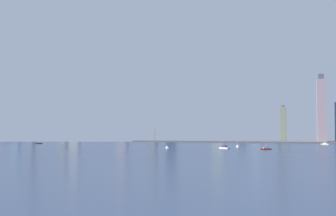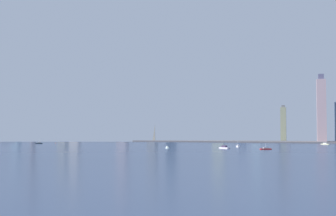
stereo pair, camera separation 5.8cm
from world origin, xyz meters
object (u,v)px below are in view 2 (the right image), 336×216
object	(u,v)px
boat_4	(325,144)
skyscraper_10	(284,104)
skyscraper_11	(219,118)
boat_3	(39,143)
skyscraper_5	(123,104)
boat_6	(167,148)
airplane	(166,46)
skyscraper_9	(152,118)
boat_5	(266,149)
skyscraper_3	(256,106)
skyscraper_7	(321,110)
skyscraper_0	(242,115)
skyscraper_2	(283,124)
boat_1	(1,141)
boat_0	(238,146)
skyscraper_8	(63,119)
boat_2	(224,148)
skyscraper_6	(16,123)
channel_buoy_0	(55,143)
skyscraper_1	(75,115)
skyscraper_4	(171,116)
observation_tower	(34,78)

from	to	relation	value
boat_4	skyscraper_10	bearing A→B (deg)	-38.16
skyscraper_11	boat_3	bearing A→B (deg)	-140.60
skyscraper_5	boat_6	distance (m)	405.87
airplane	skyscraper_9	bearing A→B (deg)	158.76
airplane	boat_5	bearing A→B (deg)	-146.52
skyscraper_3	skyscraper_7	distance (m)	152.69
skyscraper_0	skyscraper_11	distance (m)	63.50
skyscraper_2	boat_3	distance (m)	522.36
boat_1	boat_5	size ratio (longest dim) A/B	0.82
skyscraper_9	boat_3	distance (m)	262.89
skyscraper_2	boat_0	world-z (taller)	skyscraper_2
skyscraper_8	boat_2	world-z (taller)	skyscraper_8
boat_0	boat_3	size ratio (longest dim) A/B	0.78
skyscraper_5	skyscraper_10	world-z (taller)	skyscraper_5
skyscraper_6	channel_buoy_0	size ratio (longest dim) A/B	37.15
skyscraper_6	skyscraper_1	bearing A→B (deg)	-4.31
boat_1	channel_buoy_0	xyz separation A→B (m)	(190.04, -82.28, -0.25)
skyscraper_2	boat_0	xyz separation A→B (m)	(-59.26, -299.37, -37.61)
skyscraper_2	skyscraper_8	world-z (taller)	skyscraper_8
boat_0	skyscraper_9	bearing A→B (deg)	-163.50
boat_2	skyscraper_0	bearing A→B (deg)	-55.71
skyscraper_10	skyscraper_7	bearing A→B (deg)	-47.07
skyscraper_4	channel_buoy_0	distance (m)	283.75
boat_4	skyscraper_0	bearing A→B (deg)	-16.86
skyscraper_1	boat_3	size ratio (longest dim) A/B	10.88
boat_1	skyscraper_3	bearing A→B (deg)	52.58
skyscraper_11	boat_4	bearing A→B (deg)	-31.99
boat_4	skyscraper_9	bearing A→B (deg)	16.13
boat_0	airplane	size ratio (longest dim) A/B	0.44
skyscraper_0	skyscraper_4	distance (m)	167.80
skyscraper_4	boat_0	xyz separation A→B (m)	(193.50, -279.05, -56.85)
skyscraper_9	skyscraper_2	bearing A→B (deg)	11.72
boat_1	skyscraper_2	bearing A→B (deg)	49.09
skyscraper_11	boat_5	xyz separation A→B (m)	(134.51, -365.26, -52.81)
boat_6	airplane	bearing A→B (deg)	161.42
skyscraper_1	airplane	size ratio (longest dim) A/B	6.11
skyscraper_2	boat_0	bearing A→B (deg)	-101.20
skyscraper_3	skyscraper_11	distance (m)	91.77
boat_0	boat_1	bearing A→B (deg)	-131.63
boat_4	observation_tower	bearing A→B (deg)	20.84
boat_5	airplane	size ratio (longest dim) A/B	0.70
skyscraper_0	skyscraper_10	bearing A→B (deg)	4.14
skyscraper_0	airplane	world-z (taller)	airplane
boat_2	boat_5	distance (m)	61.89
skyscraper_0	boat_1	xyz separation A→B (m)	(-524.98, -190.23, -60.61)
skyscraper_6	boat_4	world-z (taller)	skyscraper_6
skyscraper_0	boat_6	distance (m)	420.33
boat_1	boat_4	xyz separation A→B (m)	(701.29, 10.16, -0.25)
skyscraper_0	airplane	xyz separation A→B (m)	(-173.75, -48.65, 164.36)
observation_tower	boat_0	xyz separation A→B (m)	(547.26, -253.30, -155.14)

